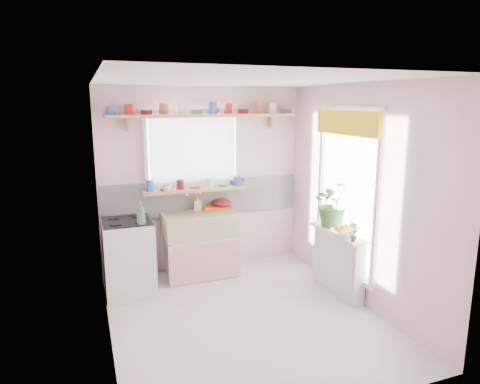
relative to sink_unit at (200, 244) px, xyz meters
name	(u,v)px	position (x,y,z in m)	size (l,w,h in m)	color
room	(269,176)	(0.81, -0.43, 0.94)	(3.20, 3.20, 3.20)	beige
sink_unit	(200,244)	(0.00, 0.00, 0.00)	(0.95, 0.65, 1.11)	white
cooker	(129,257)	(-0.95, -0.24, 0.03)	(0.58, 0.58, 0.93)	white
radiator_ledge	(338,261)	(1.45, -1.09, -0.03)	(0.22, 0.95, 0.78)	white
windowsill	(195,190)	(0.00, 0.19, 0.71)	(1.40, 0.22, 0.04)	tan
pine_shelf	(205,116)	(0.15, 0.18, 1.69)	(2.52, 0.24, 0.04)	tan
shelf_crockery	(202,110)	(0.11, 0.18, 1.76)	(2.47, 0.11, 0.12)	#3359A5
sill_crockery	(194,184)	(-0.02, 0.19, 0.78)	(1.35, 0.11, 0.12)	#3359A5
dish_tray	(217,207)	(0.31, 0.21, 0.44)	(0.38, 0.28, 0.04)	#DC4B13
colander	(221,203)	(0.38, 0.21, 0.48)	(0.29, 0.29, 0.13)	maroon
jade_plant	(334,203)	(1.48, -0.90, 0.64)	(0.53, 0.46, 0.59)	#336628
fruit_bowl	(342,233)	(1.36, -1.29, 0.38)	(0.29, 0.29, 0.07)	white
herb_pot	(353,232)	(1.36, -1.49, 0.46)	(0.12, 0.08, 0.24)	#335F26
soap_bottle_sink	(197,202)	(0.03, 0.21, 0.52)	(0.09, 0.10, 0.21)	#EDDF69
sill_cup	(167,188)	(-0.39, 0.13, 0.77)	(0.12, 0.12, 0.09)	silver
sill_bowl	(237,182)	(0.62, 0.25, 0.76)	(0.22, 0.22, 0.07)	#3148A0
shelf_vase	(214,108)	(0.30, 0.24, 1.78)	(0.14, 0.14, 0.15)	#9C5130
cooker_bottle	(141,213)	(-0.81, -0.46, 0.61)	(0.10, 0.10, 0.26)	#40804E
fruit	(343,228)	(1.37, -1.28, 0.44)	(0.20, 0.14, 0.10)	orange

